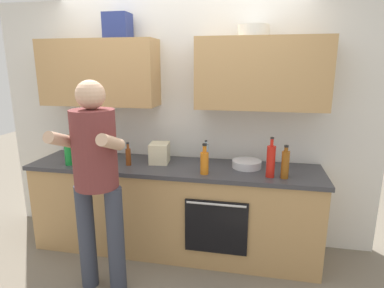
{
  "coord_description": "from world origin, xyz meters",
  "views": [
    {
      "loc": [
        0.77,
        -2.89,
        1.85
      ],
      "look_at": [
        0.21,
        -0.1,
        1.15
      ],
      "focal_mm": 30.03,
      "sensor_mm": 36.0,
      "label": 1
    }
  ],
  "objects_px": {
    "bottle_hotsauce": "(271,161)",
    "grocery_bag_rice": "(160,153)",
    "cup_tea": "(89,159)",
    "knife_block": "(76,145)",
    "bottle_soda": "(68,155)",
    "bottle_water": "(206,153)",
    "bottle_juice": "(204,162)",
    "mixing_bowl": "(247,164)",
    "bottle_vinegar": "(128,156)",
    "bottle_oil": "(111,150)",
    "bottle_syrup": "(285,164)",
    "person_standing": "(96,172)"
  },
  "relations": [
    {
      "from": "bottle_syrup",
      "to": "bottle_vinegar",
      "type": "bearing_deg",
      "value": 176.69
    },
    {
      "from": "bottle_oil",
      "to": "bottle_syrup",
      "type": "relative_size",
      "value": 0.92
    },
    {
      "from": "bottle_vinegar",
      "to": "bottle_soda",
      "type": "height_order",
      "value": "bottle_soda"
    },
    {
      "from": "bottle_water",
      "to": "mixing_bowl",
      "type": "distance_m",
      "value": 0.42
    },
    {
      "from": "grocery_bag_rice",
      "to": "person_standing",
      "type": "bearing_deg",
      "value": -110.21
    },
    {
      "from": "bottle_soda",
      "to": "bottle_syrup",
      "type": "height_order",
      "value": "bottle_syrup"
    },
    {
      "from": "bottle_hotsauce",
      "to": "bottle_soda",
      "type": "distance_m",
      "value": 1.92
    },
    {
      "from": "bottle_juice",
      "to": "bottle_syrup",
      "type": "distance_m",
      "value": 0.7
    },
    {
      "from": "bottle_syrup",
      "to": "grocery_bag_rice",
      "type": "height_order",
      "value": "bottle_syrup"
    },
    {
      "from": "bottle_water",
      "to": "cup_tea",
      "type": "bearing_deg",
      "value": -165.64
    },
    {
      "from": "person_standing",
      "to": "bottle_oil",
      "type": "xyz_separation_m",
      "value": [
        -0.22,
        0.72,
        -0.02
      ]
    },
    {
      "from": "person_standing",
      "to": "cup_tea",
      "type": "xyz_separation_m",
      "value": [
        -0.38,
        0.57,
        -0.08
      ]
    },
    {
      "from": "bottle_hotsauce",
      "to": "grocery_bag_rice",
      "type": "relative_size",
      "value": 1.63
    },
    {
      "from": "bottle_hotsauce",
      "to": "bottle_syrup",
      "type": "height_order",
      "value": "bottle_hotsauce"
    },
    {
      "from": "cup_tea",
      "to": "mixing_bowl",
      "type": "bearing_deg",
      "value": 7.64
    },
    {
      "from": "bottle_oil",
      "to": "bottle_hotsauce",
      "type": "bearing_deg",
      "value": -6.05
    },
    {
      "from": "bottle_juice",
      "to": "grocery_bag_rice",
      "type": "relative_size",
      "value": 1.28
    },
    {
      "from": "cup_tea",
      "to": "mixing_bowl",
      "type": "xyz_separation_m",
      "value": [
        1.52,
        0.2,
        -0.02
      ]
    },
    {
      "from": "bottle_water",
      "to": "bottle_soda",
      "type": "bearing_deg",
      "value": -165.25
    },
    {
      "from": "mixing_bowl",
      "to": "grocery_bag_rice",
      "type": "xyz_separation_m",
      "value": [
        -0.86,
        -0.01,
        0.06
      ]
    },
    {
      "from": "mixing_bowl",
      "to": "person_standing",
      "type": "bearing_deg",
      "value": -145.82
    },
    {
      "from": "bottle_syrup",
      "to": "bottle_hotsauce",
      "type": "bearing_deg",
      "value": 174.65
    },
    {
      "from": "bottle_vinegar",
      "to": "mixing_bowl",
      "type": "distance_m",
      "value": 1.15
    },
    {
      "from": "bottle_soda",
      "to": "bottle_hotsauce",
      "type": "bearing_deg",
      "value": 1.1
    },
    {
      "from": "bottle_oil",
      "to": "mixing_bowl",
      "type": "relative_size",
      "value": 0.98
    },
    {
      "from": "bottle_oil",
      "to": "grocery_bag_rice",
      "type": "bearing_deg",
      "value": 5.72
    },
    {
      "from": "grocery_bag_rice",
      "to": "bottle_soda",
      "type": "bearing_deg",
      "value": -163.37
    },
    {
      "from": "bottle_hotsauce",
      "to": "grocery_bag_rice",
      "type": "xyz_separation_m",
      "value": [
        -1.07,
        0.22,
        -0.05
      ]
    },
    {
      "from": "bottle_soda",
      "to": "cup_tea",
      "type": "bearing_deg",
      "value": 17.05
    },
    {
      "from": "bottle_vinegar",
      "to": "bottle_water",
      "type": "bearing_deg",
      "value": 17.75
    },
    {
      "from": "bottle_juice",
      "to": "grocery_bag_rice",
      "type": "xyz_separation_m",
      "value": [
        -0.5,
        0.25,
        -0.01
      ]
    },
    {
      "from": "bottle_vinegar",
      "to": "grocery_bag_rice",
      "type": "height_order",
      "value": "bottle_vinegar"
    },
    {
      "from": "bottle_syrup",
      "to": "bottle_soda",
      "type": "bearing_deg",
      "value": -179.28
    },
    {
      "from": "mixing_bowl",
      "to": "grocery_bag_rice",
      "type": "distance_m",
      "value": 0.86
    },
    {
      "from": "knife_block",
      "to": "bottle_hotsauce",
      "type": "bearing_deg",
      "value": -6.85
    },
    {
      "from": "bottle_water",
      "to": "bottle_juice",
      "type": "height_order",
      "value": "bottle_juice"
    },
    {
      "from": "bottle_vinegar",
      "to": "grocery_bag_rice",
      "type": "relative_size",
      "value": 1.04
    },
    {
      "from": "bottle_vinegar",
      "to": "bottle_syrup",
      "type": "bearing_deg",
      "value": -3.31
    },
    {
      "from": "bottle_soda",
      "to": "mixing_bowl",
      "type": "height_order",
      "value": "bottle_soda"
    },
    {
      "from": "bottle_oil",
      "to": "bottle_juice",
      "type": "bearing_deg",
      "value": -11.59
    },
    {
      "from": "bottle_vinegar",
      "to": "bottle_syrup",
      "type": "height_order",
      "value": "bottle_syrup"
    },
    {
      "from": "bottle_hotsauce",
      "to": "mixing_bowl",
      "type": "height_order",
      "value": "bottle_hotsauce"
    },
    {
      "from": "bottle_soda",
      "to": "cup_tea",
      "type": "height_order",
      "value": "bottle_soda"
    },
    {
      "from": "bottle_oil",
      "to": "bottle_vinegar",
      "type": "bearing_deg",
      "value": -22.35
    },
    {
      "from": "bottle_hotsauce",
      "to": "cup_tea",
      "type": "bearing_deg",
      "value": 179.32
    },
    {
      "from": "bottle_vinegar",
      "to": "bottle_oil",
      "type": "height_order",
      "value": "bottle_oil"
    },
    {
      "from": "person_standing",
      "to": "bottle_juice",
      "type": "distance_m",
      "value": 0.93
    },
    {
      "from": "cup_tea",
      "to": "bottle_soda",
      "type": "bearing_deg",
      "value": -162.95
    },
    {
      "from": "cup_tea",
      "to": "knife_block",
      "type": "relative_size",
      "value": 0.35
    },
    {
      "from": "bottle_juice",
      "to": "knife_block",
      "type": "xyz_separation_m",
      "value": [
        -1.43,
        0.28,
        0.01
      ]
    }
  ]
}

